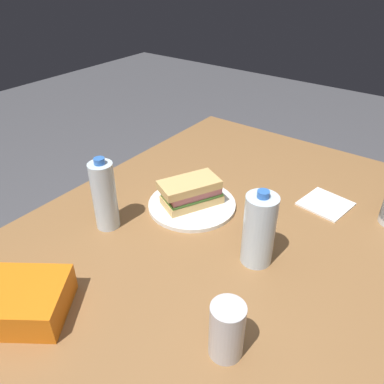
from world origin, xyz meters
TOP-DOWN VIEW (x-y plane):
  - dining_table at (0.00, 0.00)m, footprint 1.41×0.97m
  - paper_plate at (-0.07, -0.12)m, footprint 0.26×0.26m
  - sandwich at (-0.07, -0.12)m, footprint 0.21×0.16m
  - chip_bag at (0.47, -0.19)m, footprint 0.25×0.27m
  - water_bottle_tall at (0.14, -0.25)m, footprint 0.06×0.06m
  - water_bottle_spare at (0.02, 0.14)m, footprint 0.08×0.08m
  - soda_can_silver at (0.28, 0.22)m, footprint 0.07×0.07m
  - paper_napkin at (-0.32, 0.20)m, footprint 0.15×0.15m

SIDE VIEW (x-z plane):
  - dining_table at x=0.00m, z-range 0.28..1.05m
  - paper_napkin at x=-0.32m, z-range 0.77..0.77m
  - paper_plate at x=-0.07m, z-range 0.77..0.78m
  - chip_bag at x=0.47m, z-range 0.77..0.84m
  - sandwich at x=-0.07m, z-range 0.78..0.86m
  - soda_can_silver at x=0.28m, z-range 0.77..0.89m
  - water_bottle_spare at x=0.02m, z-range 0.76..0.96m
  - water_bottle_tall at x=0.14m, z-range 0.76..0.97m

